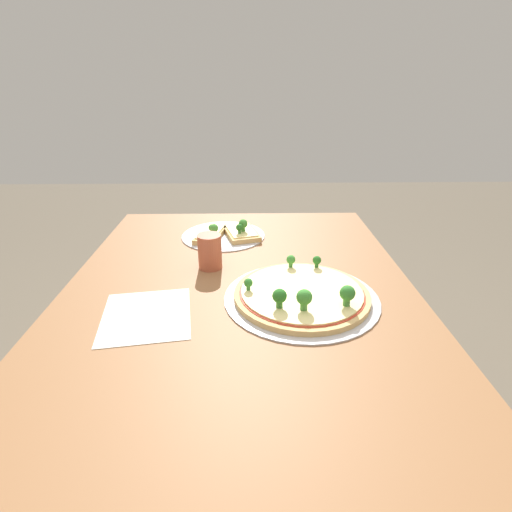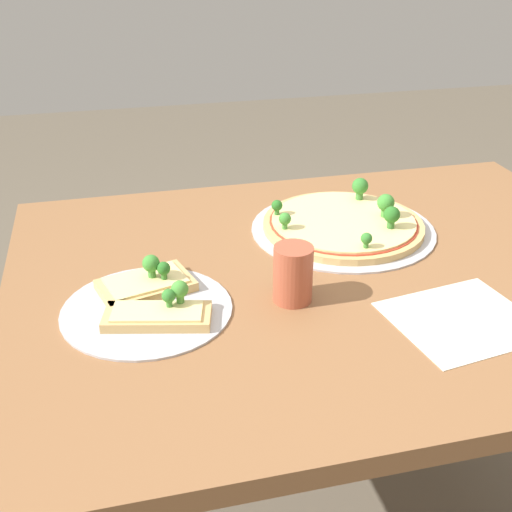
{
  "view_description": "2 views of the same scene",
  "coord_description": "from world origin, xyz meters",
  "px_view_note": "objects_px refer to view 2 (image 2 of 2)",
  "views": [
    {
      "loc": [
        0.91,
        0.02,
        1.22
      ],
      "look_at": [
        -0.15,
        0.05,
        0.75
      ],
      "focal_mm": 28.0,
      "sensor_mm": 36.0,
      "label": 1
    },
    {
      "loc": [
        -0.39,
        -0.97,
        1.3
      ],
      "look_at": [
        -0.15,
        0.05,
        0.75
      ],
      "focal_mm": 45.0,
      "sensor_mm": 36.0,
      "label": 2
    }
  ],
  "objects_px": {
    "pizza_tray_slice": "(151,301)",
    "drinking_cup": "(293,274)",
    "dining_table": "(336,310)",
    "pizza_tray_whole": "(344,224)"
  },
  "relations": [
    {
      "from": "pizza_tray_slice",
      "to": "drinking_cup",
      "type": "xyz_separation_m",
      "value": [
        0.23,
        -0.03,
        0.04
      ]
    },
    {
      "from": "dining_table",
      "to": "drinking_cup",
      "type": "relative_size",
      "value": 12.16
    },
    {
      "from": "dining_table",
      "to": "pizza_tray_whole",
      "type": "distance_m",
      "value": 0.2
    },
    {
      "from": "pizza_tray_whole",
      "to": "drinking_cup",
      "type": "relative_size",
      "value": 3.82
    },
    {
      "from": "dining_table",
      "to": "pizza_tray_slice",
      "type": "height_order",
      "value": "pizza_tray_slice"
    },
    {
      "from": "pizza_tray_whole",
      "to": "drinking_cup",
      "type": "xyz_separation_m",
      "value": [
        -0.18,
        -0.24,
        0.04
      ]
    },
    {
      "from": "dining_table",
      "to": "drinking_cup",
      "type": "height_order",
      "value": "drinking_cup"
    },
    {
      "from": "pizza_tray_slice",
      "to": "pizza_tray_whole",
      "type": "bearing_deg",
      "value": 26.17
    },
    {
      "from": "pizza_tray_whole",
      "to": "drinking_cup",
      "type": "height_order",
      "value": "drinking_cup"
    },
    {
      "from": "pizza_tray_slice",
      "to": "drinking_cup",
      "type": "distance_m",
      "value": 0.24
    }
  ]
}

